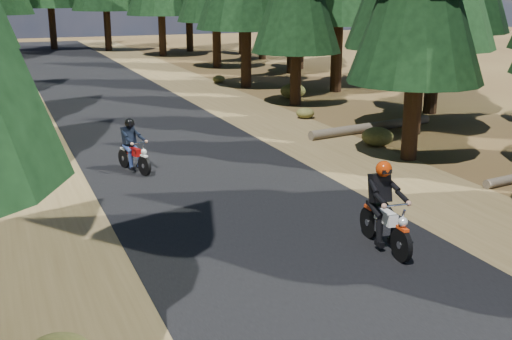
{
  "coord_description": "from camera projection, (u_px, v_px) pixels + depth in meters",
  "views": [
    {
      "loc": [
        -4.98,
        -10.66,
        4.8
      ],
      "look_at": [
        0.0,
        1.5,
        1.1
      ],
      "focal_mm": 45.0,
      "sensor_mm": 36.0,
      "label": 1
    }
  ],
  "objects": [
    {
      "name": "ground",
      "position": [
        285.0,
        243.0,
        12.61
      ],
      "size": [
        120.0,
        120.0,
        0.0
      ],
      "primitive_type": "plane",
      "color": "#483119",
      "rests_on": "ground"
    },
    {
      "name": "rider_follow",
      "position": [
        134.0,
        154.0,
        17.4
      ],
      "size": [
        0.99,
        1.71,
        1.46
      ],
      "rotation": [
        0.0,
        0.0,
        3.47
      ],
      "color": "maroon",
      "rests_on": "road"
    },
    {
      "name": "log_near",
      "position": [
        372.0,
        127.0,
        22.51
      ],
      "size": [
        5.35,
        1.25,
        0.32
      ],
      "primitive_type": "cylinder",
      "rotation": [
        0.0,
        1.57,
        0.18
      ],
      "color": "#4C4233",
      "rests_on": "ground"
    },
    {
      "name": "understory_shrubs",
      "position": [
        217.0,
        136.0,
        20.57
      ],
      "size": [
        16.33,
        28.27,
        0.69
      ],
      "color": "#474C1E",
      "rests_on": "ground"
    },
    {
      "name": "shoulder_r",
      "position": [
        356.0,
        160.0,
        18.74
      ],
      "size": [
        3.2,
        100.0,
        0.01
      ],
      "primitive_type": "cube",
      "color": "brown",
      "rests_on": "ground"
    },
    {
      "name": "rider_lead",
      "position": [
        385.0,
        221.0,
        12.15
      ],
      "size": [
        0.71,
        1.94,
        1.7
      ],
      "rotation": [
        0.0,
        0.0,
        3.07
      ],
      "color": "white",
      "rests_on": "road"
    },
    {
      "name": "road",
      "position": [
        206.0,
        177.0,
        17.06
      ],
      "size": [
        6.0,
        100.0,
        0.01
      ],
      "primitive_type": "cube",
      "color": "black",
      "rests_on": "ground"
    },
    {
      "name": "shoulder_l",
      "position": [
        24.0,
        197.0,
        15.39
      ],
      "size": [
        3.2,
        100.0,
        0.01
      ],
      "primitive_type": "cube",
      "color": "brown",
      "rests_on": "ground"
    }
  ]
}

